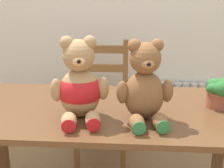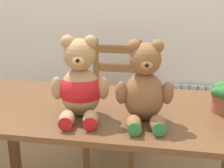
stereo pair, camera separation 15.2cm
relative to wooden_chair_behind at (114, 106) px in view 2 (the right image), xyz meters
The scene contains 5 objects.
radiator 0.78m from the wooden_chair_behind, 26.28° to the left, with size 0.56×0.10×0.56m.
dining_table 0.78m from the wooden_chair_behind, 84.31° to the right, with size 1.59×0.75×0.77m.
wooden_chair_behind is the anchor object (origin of this frame).
teddy_bear_left 0.98m from the wooden_chair_behind, 91.54° to the right, with size 0.29×0.32×0.41m.
teddy_bear_right 1.03m from the wooden_chair_behind, 71.34° to the right, with size 0.28×0.30×0.40m.
Camera 2 is at (0.31, -1.15, 1.43)m, focal length 50.00 mm.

